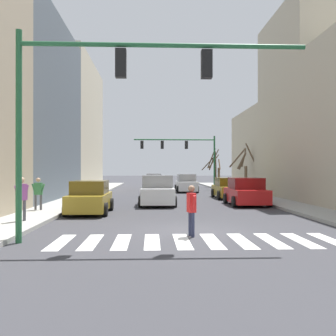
% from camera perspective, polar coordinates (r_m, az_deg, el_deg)
% --- Properties ---
extents(ground_plane, '(240.00, 240.00, 0.00)m').
position_cam_1_polar(ground_plane, '(13.77, 3.37, -9.18)').
color(ground_plane, '#38383D').
extents(building_row_left, '(6.00, 43.12, 13.62)m').
position_cam_1_polar(building_row_left, '(31.12, -19.92, 7.95)').
color(building_row_left, tan).
rests_on(building_row_left, ground_plane).
extents(building_row_right, '(6.00, 36.34, 13.61)m').
position_cam_1_polar(building_row_right, '(28.27, 22.91, 6.12)').
color(building_row_right, '#BCB299').
rests_on(building_row_right, ground_plane).
extents(crosswalk_stripes, '(8.55, 2.60, 0.01)m').
position_cam_1_polar(crosswalk_stripes, '(11.98, 4.26, -10.53)').
color(crosswalk_stripes, white).
rests_on(crosswalk_stripes, ground_plane).
extents(traffic_signal_near, '(8.58, 0.28, 6.23)m').
position_cam_1_polar(traffic_signal_near, '(11.96, -8.71, 11.71)').
color(traffic_signal_near, '#236038').
rests_on(traffic_signal_near, ground_plane).
extents(traffic_signal_far, '(8.56, 0.28, 5.67)m').
position_cam_1_polar(traffic_signal_far, '(41.30, 2.18, 2.75)').
color(traffic_signal_far, '#236038').
rests_on(traffic_signal_far, ground_plane).
extents(car_parked_right_far, '(2.17, 4.73, 1.80)m').
position_cam_1_polar(car_parked_right_far, '(23.70, -1.57, -3.38)').
color(car_parked_right_far, white).
rests_on(car_parked_right_far, ground_plane).
extents(car_driving_toward_lane, '(2.01, 4.79, 1.70)m').
position_cam_1_polar(car_driving_toward_lane, '(37.35, 2.67, -2.28)').
color(car_driving_toward_lane, white).
rests_on(car_driving_toward_lane, ground_plane).
extents(car_parked_left_far, '(2.00, 4.23, 1.60)m').
position_cam_1_polar(car_parked_left_far, '(19.59, -11.26, -4.30)').
color(car_parked_left_far, '#A38423').
rests_on(car_parked_left_far, ground_plane).
extents(car_parked_right_near, '(2.04, 4.83, 1.67)m').
position_cam_1_polar(car_parked_right_near, '(45.06, -2.08, -1.94)').
color(car_parked_right_near, silver).
rests_on(car_parked_right_near, ground_plane).
extents(car_parked_left_near, '(2.08, 4.55, 1.54)m').
position_cam_1_polar(car_parked_left_near, '(29.56, 8.74, -2.96)').
color(car_parked_left_near, '#A38423').
rests_on(car_parked_left_near, ground_plane).
extents(car_parked_left_mid, '(2.19, 4.16, 1.65)m').
position_cam_1_polar(car_parked_left_mid, '(23.98, 11.25, -3.49)').
color(car_parked_left_mid, red).
rests_on(car_parked_left_mid, ground_plane).
extents(pedestrian_crossing_street, '(0.29, 0.71, 1.64)m').
position_cam_1_polar(pedestrian_crossing_street, '(12.65, 3.42, -5.55)').
color(pedestrian_crossing_street, '#282D47').
rests_on(pedestrian_crossing_street, ground_plane).
extents(pedestrian_on_right_sidewalk, '(0.68, 0.25, 1.59)m').
position_cam_1_polar(pedestrian_on_right_sidewalk, '(20.42, -18.32, -3.17)').
color(pedestrian_on_right_sidewalk, '#4C4C51').
rests_on(pedestrian_on_right_sidewalk, sidewalk_left).
extents(pedestrian_near_right_corner, '(0.41, 0.69, 1.70)m').
position_cam_1_polar(pedestrian_near_right_corner, '(16.22, -20.48, -3.70)').
color(pedestrian_near_right_corner, '#4C4C51').
rests_on(pedestrian_near_right_corner, sidewalk_left).
extents(street_tree_left_near, '(2.44, 1.60, 4.36)m').
position_cam_1_polar(street_tree_left_near, '(35.61, 11.08, -0.01)').
color(street_tree_left_near, brown).
rests_on(street_tree_left_near, sidewalk_right).
extents(street_tree_right_far, '(1.48, 2.18, 4.42)m').
position_cam_1_polar(street_tree_right_far, '(46.79, 7.24, -0.54)').
color(street_tree_right_far, brown).
rests_on(street_tree_right_far, sidewalk_right).
extents(street_tree_right_mid, '(1.85, 1.04, 4.50)m').
position_cam_1_polar(street_tree_right_mid, '(47.10, 6.67, -0.21)').
color(street_tree_right_mid, '#473828').
rests_on(street_tree_right_mid, sidewalk_right).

